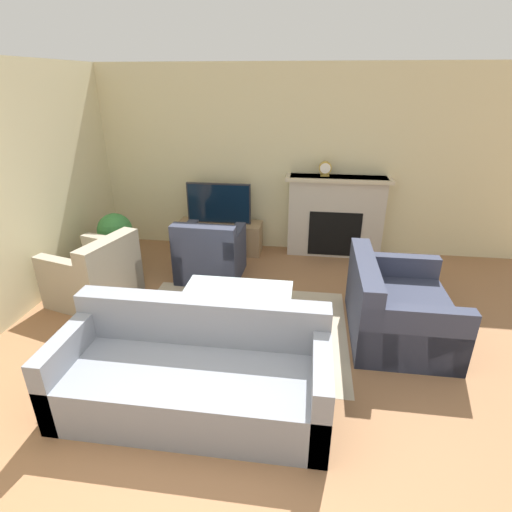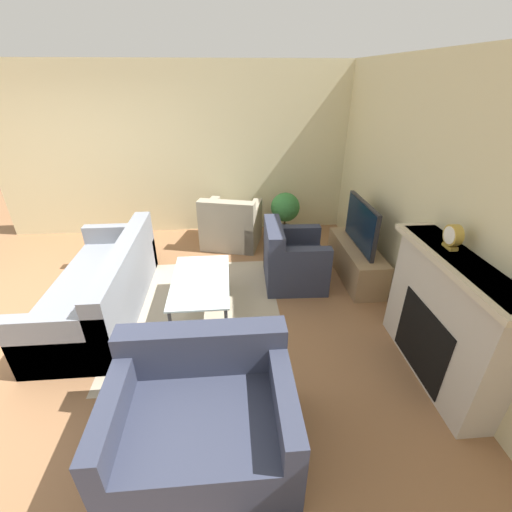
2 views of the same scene
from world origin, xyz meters
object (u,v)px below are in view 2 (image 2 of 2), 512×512
Objects in this scene: couch_loveseat at (203,416)px; mantel_clock at (453,236)px; tv at (361,225)px; couch_sectional at (104,288)px; armchair_by_window at (231,227)px; coffee_table at (201,283)px; potted_plant at (285,210)px; armchair_accent at (292,262)px.

mantel_clock reaches higher than couch_loveseat.
mantel_clock is at bearing 5.06° from tv.
couch_sectional and couch_loveseat have the same top height.
mantel_clock is (2.70, 1.81, 1.01)m from armchair_by_window.
couch_loveseat is 1.65m from coffee_table.
armchair_by_window is (-1.16, -1.67, -0.47)m from tv.
couch_sectional is 1.88× the size of coffee_table.
coffee_table is at bearing -112.38° from mantel_clock.
potted_plant is (-0.14, 0.89, 0.22)m from armchair_by_window.
potted_plant is at bearing 72.12° from couch_loveseat.
armchair_accent is 0.74× the size of coffee_table.
tv is 1.21× the size of potted_plant.
tv is 2.17m from coffee_table.
tv reaches higher than potted_plant.
armchair_by_window is at bearing -124.84° from tv.
couch_loveseat reaches higher than potted_plant.
armchair_accent is (-2.22, 1.04, 0.01)m from couch_loveseat.
tv is at bearing 98.89° from couch_sectional.
armchair_accent is at bearing -145.09° from mantel_clock.
armchair_by_window is 3.40m from mantel_clock.
armchair_accent reaches higher than potted_plant.
potted_plant is at bearing 126.85° from couch_sectional.
couch_loveseat is 3.78m from potted_plant.
tv is 3.03m from couch_loveseat.
armchair_by_window is 4.98× the size of mantel_clock.
armchair_by_window is at bearing 137.68° from couch_sectional.
armchair_accent reaches higher than coffee_table.
armchair_by_window is 1.85m from coffee_table.
armchair_accent is (0.06, -0.89, -0.47)m from tv.
couch_loveseat reaches higher than coffee_table.
mantel_clock reaches higher than coffee_table.
armchair_by_window is at bearing -80.93° from potted_plant.
couch_sectional is 3.62m from mantel_clock.
couch_loveseat and armchair_accent have the same top height.
tv reaches higher than couch_loveseat.
tv is 4.61× the size of mantel_clock.
armchair_by_window is 1.31× the size of potted_plant.
tv reaches higher than armchair_by_window.
potted_plant is (-3.59, 1.16, 0.23)m from couch_loveseat.
armchair_by_window is at bearing 168.26° from coffee_table.
couch_sectional is 10.24× the size of mantel_clock.
coffee_table is 2.33m from potted_plant.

